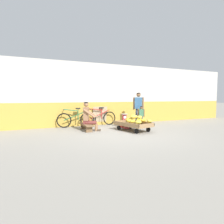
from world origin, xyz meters
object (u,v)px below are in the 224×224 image
at_px(sign_board, 100,116).
at_px(bicycle_near_left, 76,119).
at_px(shopping_bag, 127,126).
at_px(low_bench, 86,126).
at_px(banana_cart, 133,125).
at_px(vendor_seated, 88,116).
at_px(customer_adult, 138,105).
at_px(customer_child, 141,114).
at_px(weighing_scale, 124,117).
at_px(plastic_crate, 124,124).
at_px(bicycle_far_left, 100,118).

bearing_deg(sign_board, bicycle_near_left, -170.11).
bearing_deg(shopping_bag, low_bench, 171.85).
bearing_deg(banana_cart, sign_board, 107.59).
bearing_deg(bicycle_near_left, banana_cart, -44.78).
xyz_separation_m(low_bench, bicycle_near_left, (-0.18, 1.03, 0.15)).
distance_m(vendor_seated, customer_adult, 2.50).
height_order(bicycle_near_left, customer_child, customer_child).
bearing_deg(customer_adult, customer_child, -100.53).
bearing_deg(vendor_seated, banana_cart, -25.75).
bearing_deg(weighing_scale, low_bench, -174.80).
bearing_deg(low_bench, bicycle_near_left, 99.84).
bearing_deg(sign_board, low_bench, -129.55).
distance_m(plastic_crate, bicycle_near_left, 2.16).
height_order(low_bench, bicycle_near_left, bicycle_near_left).
bearing_deg(banana_cart, customer_child, 40.51).
relative_size(sign_board, shopping_bag, 3.68).
bearing_deg(bicycle_near_left, weighing_scale, -23.80).
bearing_deg(shopping_bag, sign_board, 114.46).
bearing_deg(bicycle_near_left, bicycle_far_left, 2.97).
relative_size(customer_adult, shopping_bag, 6.38).
relative_size(vendor_seated, customer_adult, 0.75).
xyz_separation_m(low_bench, weighing_scale, (1.79, 0.16, 0.25)).
height_order(vendor_seated, weighing_scale, vendor_seated).
relative_size(bicycle_far_left, sign_board, 1.88).
height_order(customer_adult, customer_child, customer_adult).
xyz_separation_m(banana_cart, low_bench, (-1.67, 0.81, -0.04)).
distance_m(vendor_seated, shopping_bag, 1.69).
distance_m(bicycle_near_left, sign_board, 1.22).
height_order(plastic_crate, bicycle_far_left, bicycle_far_left).
bearing_deg(shopping_bag, plastic_crate, 77.61).
relative_size(sign_board, customer_adult, 0.58).
distance_m(plastic_crate, customer_adult, 1.10).
bearing_deg(vendor_seated, shopping_bag, -7.22).
bearing_deg(plastic_crate, banana_cart, -96.78).
bearing_deg(plastic_crate, weighing_scale, -90.00).
height_order(banana_cart, shopping_bag, banana_cart).
bearing_deg(customer_child, vendor_seated, 178.09).
distance_m(low_bench, bicycle_near_left, 1.06).
distance_m(bicycle_far_left, shopping_bag, 1.54).
height_order(vendor_seated, bicycle_near_left, vendor_seated).
distance_m(low_bench, weighing_scale, 1.81).
bearing_deg(vendor_seated, low_bench, 154.28).
xyz_separation_m(plastic_crate, bicycle_far_left, (-0.82, 0.93, 0.20)).
bearing_deg(banana_cart, plastic_crate, 83.22).
xyz_separation_m(low_bench, bicycle_far_left, (0.96, 1.09, 0.15)).
bearing_deg(bicycle_near_left, shopping_bag, -34.15).
distance_m(banana_cart, bicycle_near_left, 2.61).
height_order(bicycle_far_left, customer_child, customer_child).
xyz_separation_m(bicycle_far_left, sign_board, (0.06, 0.15, 0.09)).
height_order(weighing_scale, bicycle_far_left, bicycle_far_left).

